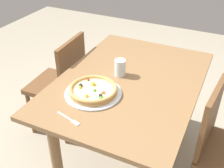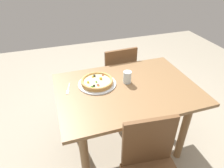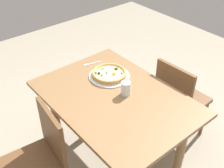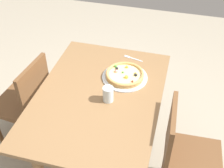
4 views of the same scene
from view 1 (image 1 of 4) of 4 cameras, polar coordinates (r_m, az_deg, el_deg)
name	(u,v)px [view 1 (image 1 of 4)]	position (r m, az deg, el deg)	size (l,w,h in m)	color
ground_plane	(126,161)	(2.30, 2.92, -15.58)	(6.00, 6.00, 0.00)	#9E937F
dining_table	(129,96)	(1.87, 3.47, -2.60)	(1.24, 0.88, 0.77)	olive
chair_near	(61,82)	(2.32, -10.43, 0.33)	(0.42, 0.42, 0.89)	brown
chair_far	(224,149)	(1.84, 22.18, -12.28)	(0.44, 0.44, 0.89)	brown
plate	(93,93)	(1.66, -3.90, -1.91)	(0.35, 0.35, 0.01)	silver
pizza	(93,90)	(1.65, -3.93, -1.20)	(0.29, 0.29, 0.05)	tan
fork	(70,119)	(1.49, -8.73, -7.26)	(0.06, 0.16, 0.00)	silver
drinking_glass	(120,68)	(1.82, 1.68, 3.39)	(0.07, 0.07, 0.11)	silver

